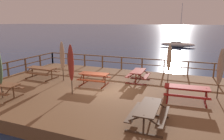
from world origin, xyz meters
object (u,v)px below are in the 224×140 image
at_px(picnic_table_front_right, 3,88).
at_px(sailboat_distant, 178,44).
at_px(picnic_table_mid_left, 149,111).
at_px(patio_umbrella_tall_back_left, 71,63).
at_px(picnic_table_back_right, 42,70).
at_px(patio_umbrella_tall_mid_right, 62,56).
at_px(picnic_table_front_left, 187,90).
at_px(patio_umbrella_tall_front, 221,67).
at_px(patio_umbrella_tall_back_right, 169,58).
at_px(picnic_table_back_left, 94,76).
at_px(picnic_table_mid_right, 138,74).

relative_size(picnic_table_front_right, sailboat_distant, 0.24).
bearing_deg(picnic_table_front_right, sailboat_distant, 78.58).
relative_size(picnic_table_mid_left, patio_umbrella_tall_back_left, 0.73).
bearing_deg(picnic_table_back_right, patio_umbrella_tall_mid_right, 0.26).
relative_size(picnic_table_back_right, picnic_table_front_right, 1.19).
height_order(picnic_table_front_left, patio_umbrella_tall_front, patio_umbrella_tall_front).
bearing_deg(patio_umbrella_tall_back_right, patio_umbrella_tall_front, -37.89).
bearing_deg(patio_umbrella_tall_back_right, picnic_table_front_right, -141.17).
bearing_deg(patio_umbrella_tall_back_right, picnic_table_back_left, -150.43).
distance_m(picnic_table_mid_left, patio_umbrella_tall_back_right, 6.48).
distance_m(picnic_table_back_left, patio_umbrella_tall_back_right, 5.09).
bearing_deg(patio_umbrella_tall_front, picnic_table_back_right, -179.31).
xyz_separation_m(picnic_table_mid_right, patio_umbrella_tall_back_left, (-2.79, -3.85, 1.23)).
xyz_separation_m(picnic_table_front_left, patio_umbrella_tall_front, (1.53, 1.02, 1.14)).
bearing_deg(picnic_table_mid_left, patio_umbrella_tall_back_left, 158.20).
xyz_separation_m(patio_umbrella_tall_back_right, patio_umbrella_tall_mid_right, (-6.76, -2.33, 0.08)).
xyz_separation_m(picnic_table_back_left, patio_umbrella_tall_back_right, (4.33, 2.46, 1.08)).
xyz_separation_m(picnic_table_front_right, patio_umbrella_tall_back_left, (3.16, 1.80, 1.23)).
bearing_deg(sailboat_distant, patio_umbrella_tall_back_left, -96.27).
relative_size(picnic_table_front_left, picnic_table_back_right, 1.04).
relative_size(patio_umbrella_tall_front, patio_umbrella_tall_back_left, 0.96).
distance_m(picnic_table_back_right, patio_umbrella_tall_mid_right, 2.17).
distance_m(patio_umbrella_tall_mid_right, sailboat_distant, 28.77).
bearing_deg(patio_umbrella_tall_front, picnic_table_mid_left, -123.89).
height_order(patio_umbrella_tall_back_right, sailboat_distant, sailboat_distant).
relative_size(picnic_table_back_left, picnic_table_front_right, 1.05).
relative_size(picnic_table_front_left, picnic_table_front_right, 1.23).
xyz_separation_m(picnic_table_mid_left, sailboat_distant, (-1.35, 32.26, -0.68)).
distance_m(picnic_table_front_left, patio_umbrella_tall_mid_right, 8.19).
bearing_deg(sailboat_distant, picnic_table_back_right, -104.43).
bearing_deg(sailboat_distant, picnic_table_front_right, -101.42).
bearing_deg(picnic_table_mid_left, picnic_table_front_right, 179.42).
distance_m(picnic_table_mid_right, picnic_table_mid_left, 6.04).
height_order(picnic_table_front_right, patio_umbrella_tall_back_right, patio_umbrella_tall_back_right).
bearing_deg(picnic_table_back_left, patio_umbrella_tall_back_right, 29.57).
relative_size(picnic_table_back_right, patio_umbrella_tall_front, 0.82).
distance_m(patio_umbrella_tall_back_left, patio_umbrella_tall_mid_right, 3.02).
relative_size(picnic_table_back_right, patio_umbrella_tall_back_right, 0.85).
bearing_deg(patio_umbrella_tall_front, patio_umbrella_tall_mid_right, -179.23).
bearing_deg(picnic_table_front_left, picnic_table_back_left, 172.25).
bearing_deg(patio_umbrella_tall_mid_right, picnic_table_mid_right, 18.88).
bearing_deg(picnic_table_front_left, picnic_table_mid_right, 141.24).
height_order(patio_umbrella_tall_back_left, sailboat_distant, sailboat_distant).
relative_size(picnic_table_front_left, picnic_table_mid_left, 1.11).
bearing_deg(picnic_table_front_left, sailboat_distant, 95.18).
distance_m(picnic_table_front_right, patio_umbrella_tall_front, 11.49).
xyz_separation_m(picnic_table_front_right, sailboat_distant, (6.50, 32.18, -0.67)).
bearing_deg(picnic_table_front_right, picnic_table_back_right, 100.73).
relative_size(patio_umbrella_tall_back_right, sailboat_distant, 0.33).
relative_size(picnic_table_back_left, patio_umbrella_tall_mid_right, 0.72).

